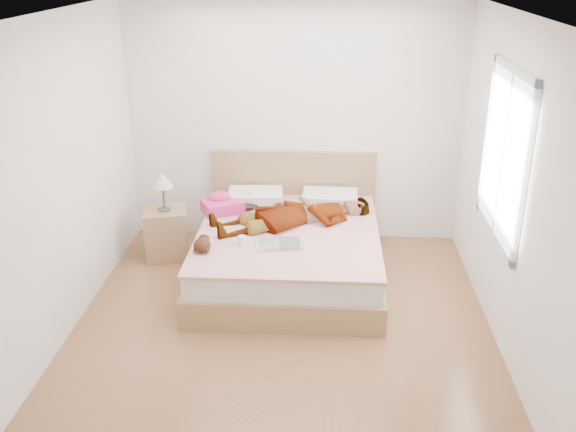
% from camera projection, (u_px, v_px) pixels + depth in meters
% --- Properties ---
extents(ground, '(4.00, 4.00, 0.00)m').
position_uv_depth(ground, '(282.00, 328.00, 5.54)').
color(ground, '#4E3118').
rests_on(ground, ground).
extents(woman, '(1.80, 1.26, 0.23)m').
position_uv_depth(woman, '(295.00, 210.00, 6.39)').
color(woman, white).
rests_on(woman, bed).
extents(hair, '(0.49, 0.58, 0.08)m').
position_uv_depth(hair, '(244.00, 200.00, 6.86)').
color(hair, black).
rests_on(hair, bed).
extents(phone, '(0.07, 0.09, 0.05)m').
position_uv_depth(phone, '(250.00, 191.00, 6.76)').
color(phone, silver).
rests_on(phone, bed).
extents(room_shell, '(4.00, 4.00, 4.00)m').
position_uv_depth(room_shell, '(504.00, 155.00, 5.14)').
color(room_shell, white).
rests_on(room_shell, ground).
extents(bed, '(1.80, 2.08, 1.00)m').
position_uv_depth(bed, '(289.00, 248.00, 6.39)').
color(bed, olive).
rests_on(bed, ground).
extents(towel, '(0.49, 0.46, 0.21)m').
position_uv_depth(towel, '(222.00, 204.00, 6.64)').
color(towel, '#EF4199').
rests_on(towel, bed).
extents(magazine, '(0.47, 0.34, 0.03)m').
position_uv_depth(magazine, '(279.00, 244.00, 5.90)').
color(magazine, silver).
rests_on(magazine, bed).
extents(coffee_mug, '(0.11, 0.08, 0.09)m').
position_uv_depth(coffee_mug, '(242.00, 240.00, 5.89)').
color(coffee_mug, silver).
rests_on(coffee_mug, bed).
extents(plush_toy, '(0.15, 0.24, 0.13)m').
position_uv_depth(plush_toy, '(202.00, 244.00, 5.76)').
color(plush_toy, black).
rests_on(plush_toy, bed).
extents(nightstand, '(0.51, 0.48, 0.94)m').
position_uv_depth(nightstand, '(166.00, 230.00, 6.72)').
color(nightstand, '#8D6341').
rests_on(nightstand, ground).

